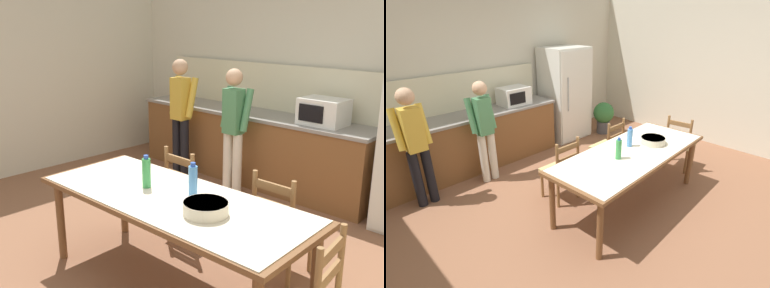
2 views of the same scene
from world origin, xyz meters
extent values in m
plane|color=brown|center=(0.00, 0.00, 0.00)|extent=(8.32, 8.32, 0.00)
cube|color=beige|center=(0.00, 2.66, 1.45)|extent=(6.52, 0.12, 2.90)
cube|color=brown|center=(-0.83, 2.23, 0.44)|extent=(3.40, 0.62, 0.89)
cube|color=gray|center=(-0.83, 2.23, 0.91)|extent=(3.44, 0.66, 0.04)
cube|color=#B7BCC1|center=(-1.59, 2.23, 0.91)|extent=(0.52, 0.38, 0.02)
cube|color=beige|center=(-0.83, 2.54, 1.23)|extent=(3.40, 0.03, 0.60)
cube|color=white|center=(0.22, 2.21, 1.08)|extent=(0.50, 0.38, 0.30)
cube|color=black|center=(0.17, 2.01, 1.08)|extent=(0.30, 0.01, 0.19)
cylinder|color=brown|center=(-0.72, -0.62, 0.36)|extent=(0.07, 0.07, 0.73)
cylinder|color=brown|center=(-0.74, 0.09, 0.36)|extent=(0.07, 0.07, 0.73)
cylinder|color=brown|center=(1.35, 0.16, 0.36)|extent=(0.07, 0.07, 0.73)
cube|color=brown|center=(0.32, -0.23, 0.75)|extent=(2.33, 0.99, 0.04)
cube|color=beige|center=(0.32, -0.23, 0.77)|extent=(2.23, 0.95, 0.01)
cylinder|color=green|center=(0.03, -0.24, 0.90)|extent=(0.07, 0.07, 0.24)
cylinder|color=#2D51B2|center=(0.03, -0.24, 1.03)|extent=(0.04, 0.04, 0.03)
cylinder|color=#4C8ED6|center=(0.43, -0.11, 0.90)|extent=(0.07, 0.07, 0.24)
cylinder|color=#2D51B2|center=(0.43, -0.11, 1.03)|extent=(0.04, 0.04, 0.03)
cylinder|color=beige|center=(0.72, -0.28, 0.82)|extent=(0.32, 0.32, 0.09)
cylinder|color=beige|center=(0.72, -0.28, 0.86)|extent=(0.31, 0.31, 0.02)
cylinder|color=olive|center=(1.65, -0.38, 0.68)|extent=(0.04, 0.04, 0.46)
cylinder|color=olive|center=(1.60, -0.02, 0.68)|extent=(0.04, 0.04, 0.46)
cube|color=olive|center=(1.62, -0.20, 0.81)|extent=(0.07, 0.36, 0.07)
cube|color=olive|center=(1.62, -0.20, 0.66)|extent=(0.07, 0.36, 0.07)
cylinder|color=olive|center=(-0.05, 0.71, 0.21)|extent=(0.04, 0.04, 0.41)
cylinder|color=olive|center=(-0.41, 0.71, 0.21)|extent=(0.04, 0.04, 0.41)
cylinder|color=olive|center=(-0.05, 0.37, 0.21)|extent=(0.04, 0.04, 0.41)
cylinder|color=olive|center=(-0.41, 0.37, 0.21)|extent=(0.04, 0.04, 0.41)
cube|color=tan|center=(-0.23, 0.54, 0.43)|extent=(0.43, 0.41, 0.04)
cylinder|color=olive|center=(-0.05, 0.37, 0.68)|extent=(0.04, 0.04, 0.46)
cylinder|color=olive|center=(-0.41, 0.37, 0.68)|extent=(0.04, 0.04, 0.46)
cube|color=olive|center=(-0.23, 0.37, 0.81)|extent=(0.36, 0.03, 0.07)
cube|color=olive|center=(-0.23, 0.37, 0.66)|extent=(0.36, 0.03, 0.07)
cylinder|color=olive|center=(0.98, 0.75, 0.21)|extent=(0.04, 0.04, 0.41)
cylinder|color=olive|center=(0.62, 0.74, 0.21)|extent=(0.04, 0.04, 0.41)
cylinder|color=olive|center=(0.99, 0.41, 0.21)|extent=(0.04, 0.04, 0.41)
cylinder|color=olive|center=(0.63, 0.40, 0.21)|extent=(0.04, 0.04, 0.41)
cube|color=tan|center=(0.81, 0.58, 0.43)|extent=(0.42, 0.41, 0.04)
cylinder|color=olive|center=(0.99, 0.41, 0.68)|extent=(0.04, 0.04, 0.46)
cylinder|color=olive|center=(0.63, 0.40, 0.68)|extent=(0.04, 0.04, 0.46)
cube|color=olive|center=(0.81, 0.41, 0.81)|extent=(0.36, 0.03, 0.07)
cube|color=olive|center=(0.81, 0.41, 0.66)|extent=(0.36, 0.03, 0.07)
cylinder|color=black|center=(-1.67, 1.70, 0.39)|extent=(0.12, 0.12, 0.79)
cylinder|color=black|center=(-1.52, 1.70, 0.39)|extent=(0.12, 0.12, 0.79)
cube|color=gold|center=(-1.59, 1.70, 1.07)|extent=(0.22, 0.18, 0.56)
sphere|color=tan|center=(-1.59, 1.70, 1.48)|extent=(0.21, 0.21, 0.21)
cylinder|color=gold|center=(-1.75, 1.76, 1.09)|extent=(0.09, 0.21, 0.53)
cylinder|color=gold|center=(-1.44, 1.76, 1.09)|extent=(0.09, 0.21, 0.53)
cylinder|color=silver|center=(-0.74, 1.68, 0.38)|extent=(0.11, 0.11, 0.76)
cylinder|color=silver|center=(-0.58, 1.68, 0.38)|extent=(0.11, 0.11, 0.76)
cube|color=#478456|center=(-0.66, 1.68, 1.03)|extent=(0.21, 0.17, 0.54)
sphere|color=tan|center=(-0.66, 1.68, 1.43)|extent=(0.20, 0.20, 0.20)
cylinder|color=#478456|center=(-0.81, 1.74, 1.05)|extent=(0.09, 0.21, 0.51)
cylinder|color=#478456|center=(-0.51, 1.74, 1.05)|extent=(0.09, 0.21, 0.51)
camera|label=1|loc=(2.68, -2.39, 2.08)|focal=42.00mm
camera|label=2|loc=(-2.59, -2.17, 2.36)|focal=28.00mm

